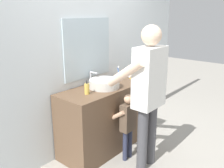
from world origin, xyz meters
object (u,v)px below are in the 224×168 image
child_toddler (127,121)px  adult_parent (148,86)px  soap_bottle (87,89)px  toothbrush_cup (119,77)px

child_toddler → adult_parent: 0.56m
soap_bottle → child_toddler: (0.32, -0.37, -0.43)m
toothbrush_cup → adult_parent: (-0.39, -0.73, 0.09)m
adult_parent → soap_bottle: bearing=118.8°
toothbrush_cup → child_toddler: size_ratio=0.24×
toothbrush_cup → child_toddler: (-0.42, -0.47, -0.41)m
child_toddler → adult_parent: size_ratio=0.51×
toothbrush_cup → soap_bottle: (-0.74, -0.10, 0.02)m
toothbrush_cup → child_toddler: bearing=-131.6°
toothbrush_cup → child_toddler: toothbrush_cup is taller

